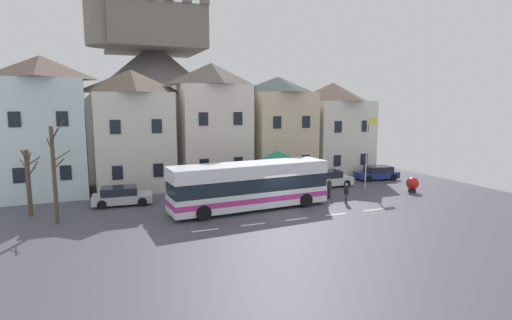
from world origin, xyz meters
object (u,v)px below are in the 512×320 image
(bus_shelter, at_px, (277,157))
(bare_tree_01, at_px, (29,181))
(townhouse_04, at_px, (332,128))
(flagpole, at_px, (368,147))
(townhouse_03, at_px, (278,128))
(pedestrian_01, at_px, (346,192))
(townhouse_01, at_px, (133,130))
(parked_car_02, at_px, (377,173))
(townhouse_00, at_px, (44,126))
(parked_car_00, at_px, (326,179))
(transit_bus, at_px, (250,186))
(hilltop_castle, at_px, (155,97))
(harbour_buoy, at_px, (412,184))
(pedestrian_00, at_px, (329,188))
(townhouse_02, at_px, (212,124))
(public_bench, at_px, (291,181))
(parked_car_01, at_px, (121,196))
(bare_tree_00, at_px, (54,172))

(bus_shelter, distance_m, bare_tree_01, 17.98)
(townhouse_04, relative_size, flagpole, 1.53)
(townhouse_03, height_order, pedestrian_01, townhouse_03)
(townhouse_01, xyz_separation_m, bare_tree_01, (-7.25, -6.35, -2.73))
(parked_car_02, height_order, bare_tree_01, bare_tree_01)
(townhouse_00, height_order, parked_car_00, townhouse_00)
(parked_car_02, distance_m, flagpole, 5.57)
(transit_bus, relative_size, parked_car_02, 2.70)
(townhouse_01, relative_size, townhouse_03, 1.03)
(townhouse_03, distance_m, hilltop_castle, 23.12)
(flagpole, bearing_deg, townhouse_03, 122.28)
(bus_shelter, xyz_separation_m, bare_tree_01, (-17.96, -0.25, -0.59))
(harbour_buoy, bearing_deg, parked_car_00, 138.62)
(parked_car_00, bearing_deg, pedestrian_00, -119.68)
(townhouse_03, height_order, hilltop_castle, hilltop_castle)
(townhouse_02, bearing_deg, townhouse_03, 2.93)
(townhouse_00, relative_size, harbour_buoy, 8.63)
(harbour_buoy, relative_size, bare_tree_01, 0.29)
(public_bench, bearing_deg, parked_car_01, -175.01)
(flagpole, distance_m, bare_tree_00, 24.06)
(townhouse_03, distance_m, bare_tree_01, 22.01)
(pedestrian_01, height_order, bare_tree_00, bare_tree_00)
(parked_car_00, bearing_deg, hilltop_castle, 111.60)
(townhouse_01, height_order, pedestrian_01, townhouse_01)
(townhouse_03, bearing_deg, parked_car_00, -69.41)
(bare_tree_00, distance_m, bare_tree_01, 3.18)
(hilltop_castle, height_order, transit_bus, hilltop_castle)
(townhouse_00, height_order, pedestrian_00, townhouse_00)
(transit_bus, xyz_separation_m, flagpole, (11.82, 2.55, 1.99))
(parked_car_01, relative_size, harbour_buoy, 3.34)
(parked_car_02, distance_m, harbour_buoy, 5.79)
(transit_bus, height_order, harbour_buoy, transit_bus)
(pedestrian_00, distance_m, bare_tree_00, 19.25)
(parked_car_00, height_order, bare_tree_01, bare_tree_01)
(hilltop_castle, height_order, bus_shelter, hilltop_castle)
(townhouse_02, xyz_separation_m, flagpole, (11.60, -7.35, -1.82))
(transit_bus, bearing_deg, townhouse_04, 34.71)
(pedestrian_00, distance_m, harbour_buoy, 7.59)
(transit_bus, height_order, parked_car_01, transit_bus)
(townhouse_00, height_order, pedestrian_01, townhouse_00)
(townhouse_00, relative_size, parked_car_01, 2.59)
(hilltop_castle, bearing_deg, transit_bus, -86.98)
(townhouse_03, relative_size, harbour_buoy, 7.71)
(townhouse_04, xyz_separation_m, bare_tree_00, (-25.72, -9.36, -1.52))
(hilltop_castle, distance_m, bare_tree_01, 30.73)
(townhouse_01, relative_size, pedestrian_01, 6.69)
(harbour_buoy, bearing_deg, townhouse_02, 144.80)
(townhouse_02, xyz_separation_m, bare_tree_00, (-12.43, -8.52, -2.24))
(townhouse_00, xyz_separation_m, townhouse_02, (13.67, -0.77, -0.08))
(transit_bus, distance_m, bare_tree_01, 14.50)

